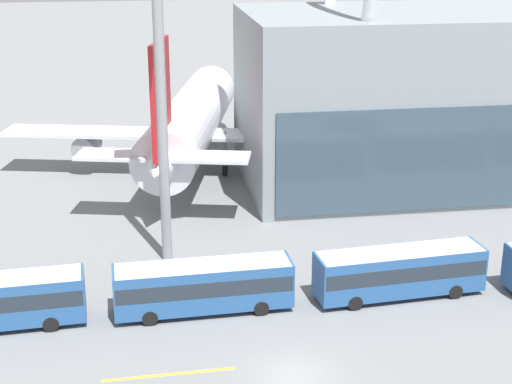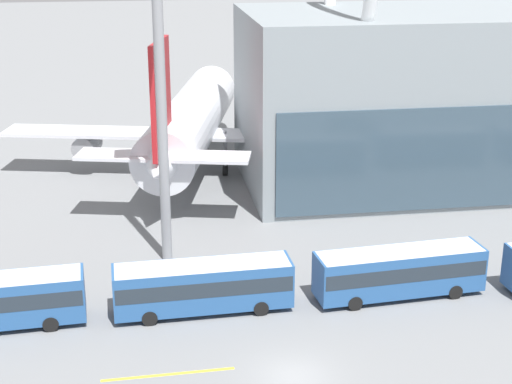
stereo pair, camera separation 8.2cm
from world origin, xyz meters
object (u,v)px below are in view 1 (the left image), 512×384
object	(u,v)px
airliner_at_gate_far	(190,122)
shuttle_bus_3	(400,270)
floodlight_mast	(160,75)
shuttle_bus_2	(203,284)

from	to	relation	value
airliner_at_gate_far	shuttle_bus_3	distance (m)	32.70
airliner_at_gate_far	floodlight_mast	distance (m)	23.74
shuttle_bus_2	floodlight_mast	distance (m)	15.08
airliner_at_gate_far	floodlight_mast	size ratio (longest dim) A/B	1.52
airliner_at_gate_far	shuttle_bus_3	xyz separation A→B (m)	(11.93, -30.28, -3.25)
shuttle_bus_2	floodlight_mast	bearing A→B (deg)	100.77
shuttle_bus_3	airliner_at_gate_far	bearing A→B (deg)	106.84
airliner_at_gate_far	shuttle_bus_2	xyz separation A→B (m)	(-1.45, -30.47, -3.25)
shuttle_bus_2	shuttle_bus_3	size ratio (longest dim) A/B	0.99
shuttle_bus_2	shuttle_bus_3	xyz separation A→B (m)	(13.37, 0.19, 0.00)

